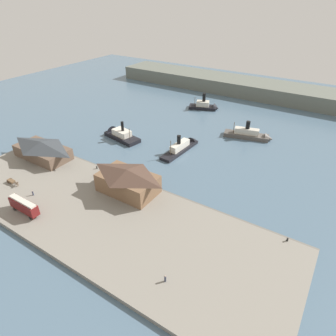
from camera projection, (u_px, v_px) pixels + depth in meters
ground_plane at (146, 179)px, 99.39m from camera, size 320.00×320.00×0.00m
quay_promenade at (100, 213)px, 83.31m from camera, size 110.00×36.00×1.20m
seawall_edge at (140, 183)px, 96.55m from camera, size 110.00×0.80×1.00m
ferry_shed_east_terminal at (42, 149)px, 108.03m from camera, size 21.61×10.96×6.51m
ferry_shed_west_terminal at (128, 180)px, 89.32m from camera, size 18.21×11.29×7.88m
street_tram at (24, 205)px, 81.29m from camera, size 10.32×2.55×4.36m
horse_cart at (13, 182)px, 94.20m from camera, size 5.77×1.45×1.87m
pedestrian_near_west_shed at (14, 195)px, 88.66m from camera, size 0.38×0.38×1.52m
pedestrian_standing_center at (165, 279)px, 62.81m from camera, size 0.44×0.44×1.79m
pedestrian_near_cart at (33, 193)px, 89.17m from camera, size 0.41×0.41×1.66m
mooring_post_center_east at (287, 240)px, 73.08m from camera, size 0.44×0.44×0.90m
mooring_post_center_west at (97, 167)px, 102.56m from camera, size 0.44×0.44×0.90m
ferry_approaching_east at (251, 135)px, 125.66m from camera, size 21.04×9.66×8.99m
ferry_near_quay at (183, 146)px, 117.29m from camera, size 5.79×22.64×8.59m
ferry_moored_east at (206, 106)px, 156.46m from camera, size 16.65×11.02×10.35m
ferry_outer_harbor at (119, 134)px, 126.44m from camera, size 19.44×9.38×10.16m
far_headland at (254, 88)px, 176.14m from camera, size 180.00×24.00×8.00m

